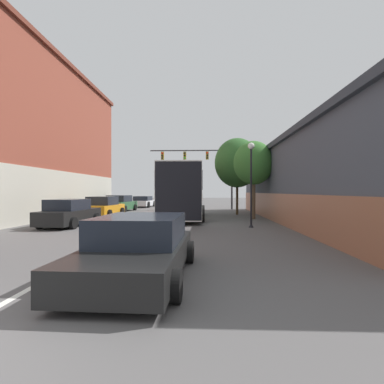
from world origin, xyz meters
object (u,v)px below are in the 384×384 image
(parked_car_left_far, at_px, (103,207))
(street_tree_far, at_px, (253,163))
(bus, at_px, (183,190))
(parked_car_left_near, at_px, (69,213))
(street_lamp, at_px, (251,176))
(hatchback_foreground, at_px, (139,248))
(parked_car_left_distant, at_px, (120,204))
(parked_car_left_mid, at_px, (143,202))
(traffic_signal_gantry, at_px, (204,163))
(street_tree_near, at_px, (237,163))

(parked_car_left_far, xyz_separation_m, street_tree_far, (10.38, -1.07, 2.99))
(bus, height_order, street_tree_far, street_tree_far)
(parked_car_left_near, bearing_deg, street_lamp, -88.08)
(bus, relative_size, hatchback_foreground, 2.49)
(street_lamp, bearing_deg, parked_car_left_distant, 130.21)
(hatchback_foreground, distance_m, parked_car_left_distant, 21.75)
(parked_car_left_mid, height_order, traffic_signal_gantry, traffic_signal_gantry)
(traffic_signal_gantry, bearing_deg, parked_car_left_mid, 150.89)
(parked_car_left_far, bearing_deg, bus, -84.00)
(parked_car_left_near, xyz_separation_m, parked_car_left_far, (-0.06, 5.46, 0.02))
(parked_car_left_distant, xyz_separation_m, street_tree_near, (10.31, -3.66, 3.36))
(bus, xyz_separation_m, parked_car_left_near, (-5.58, -5.66, -1.28))
(parked_car_left_near, height_order, traffic_signal_gantry, traffic_signal_gantry)
(parked_car_left_far, distance_m, street_tree_near, 10.60)
(parked_car_left_distant, relative_size, traffic_signal_gantry, 0.49)
(parked_car_left_near, bearing_deg, street_tree_near, -46.75)
(hatchback_foreground, relative_size, street_lamp, 1.05)
(hatchback_foreground, bearing_deg, parked_car_left_distant, 18.96)
(parked_car_left_near, relative_size, parked_car_left_distant, 1.04)
(traffic_signal_gantry, xyz_separation_m, street_tree_near, (2.61, -6.76, -0.63))
(hatchback_foreground, distance_m, parked_car_left_near, 10.71)
(hatchback_foreground, relative_size, traffic_signal_gantry, 0.54)
(traffic_signal_gantry, height_order, street_tree_near, traffic_signal_gantry)
(parked_car_left_far, xyz_separation_m, street_lamp, (9.51, -5.69, 1.92))
(hatchback_foreground, xyz_separation_m, street_tree_far, (4.63, 13.46, 3.06))
(parked_car_left_mid, bearing_deg, bus, -153.06)
(street_lamp, bearing_deg, parked_car_left_far, 149.11)
(street_lamp, bearing_deg, traffic_signal_gantry, 99.12)
(parked_car_left_mid, height_order, street_tree_far, street_tree_far)
(parked_car_left_near, distance_m, street_tree_near, 13.03)
(parked_car_left_far, relative_size, street_lamp, 0.94)
(bus, height_order, parked_car_left_mid, bus)
(parked_car_left_distant, bearing_deg, bus, -126.51)
(bus, height_order, traffic_signal_gantry, traffic_signal_gantry)
(street_lamp, bearing_deg, street_tree_near, 88.65)
(parked_car_left_mid, distance_m, street_tree_near, 14.73)
(hatchback_foreground, distance_m, street_tree_near, 17.93)
(parked_car_left_distant, relative_size, street_tree_far, 0.80)
(parked_car_left_near, bearing_deg, hatchback_foreground, -144.55)
(bus, xyz_separation_m, parked_car_left_mid, (-5.51, 13.05, -1.33))
(parked_car_left_distant, distance_m, street_tree_near, 11.45)
(parked_car_left_far, height_order, street_tree_far, street_tree_far)
(hatchback_foreground, height_order, street_tree_near, street_tree_near)
(parked_car_left_near, relative_size, traffic_signal_gantry, 0.51)
(parked_car_left_far, bearing_deg, traffic_signal_gantry, -33.17)
(parked_car_left_far, distance_m, street_tree_far, 10.86)
(bus, height_order, parked_car_left_far, bus)
(parked_car_left_near, height_order, parked_car_left_distant, parked_car_left_distant)
(parked_car_left_far, xyz_separation_m, traffic_signal_gantry, (7.09, 9.37, 4.00))
(parked_car_left_near, xyz_separation_m, street_lamp, (9.46, -0.23, 1.93))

